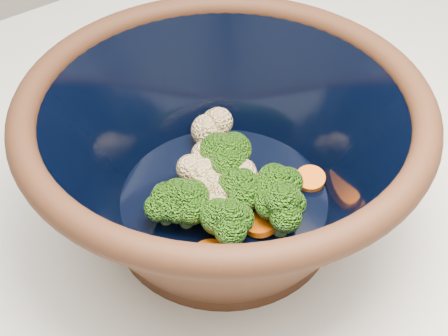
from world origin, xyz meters
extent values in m
cylinder|color=black|center=(-0.09, 0.12, 0.91)|extent=(0.20, 0.20, 0.01)
torus|color=black|center=(-0.09, 0.12, 1.04)|extent=(0.34, 0.34, 0.02)
cylinder|color=black|center=(-0.09, 0.12, 0.93)|extent=(0.19, 0.19, 0.00)
cylinder|color=#608442|center=(-0.15, 0.13, 0.94)|extent=(0.01, 0.01, 0.02)
ellipsoid|color=#326F15|center=(-0.15, 0.13, 0.96)|extent=(0.04, 0.04, 0.03)
cylinder|color=#608442|center=(-0.06, 0.08, 0.94)|extent=(0.01, 0.01, 0.02)
ellipsoid|color=#326F15|center=(-0.06, 0.08, 0.96)|extent=(0.04, 0.04, 0.03)
cylinder|color=#608442|center=(-0.14, 0.11, 0.94)|extent=(0.01, 0.01, 0.02)
ellipsoid|color=#326F15|center=(-0.14, 0.11, 0.97)|extent=(0.04, 0.04, 0.03)
cylinder|color=#608442|center=(-0.12, 0.07, 0.94)|extent=(0.01, 0.01, 0.02)
ellipsoid|color=#326F15|center=(-0.12, 0.07, 0.97)|extent=(0.04, 0.04, 0.04)
cylinder|color=#608442|center=(-0.08, 0.13, 0.94)|extent=(0.01, 0.01, 0.02)
ellipsoid|color=#326F15|center=(-0.08, 0.13, 0.97)|extent=(0.04, 0.04, 0.04)
cylinder|color=#608442|center=(-0.08, 0.06, 0.94)|extent=(0.01, 0.01, 0.02)
ellipsoid|color=#326F15|center=(-0.08, 0.06, 0.97)|extent=(0.05, 0.05, 0.04)
cylinder|color=#608442|center=(-0.09, 0.10, 0.94)|extent=(0.01, 0.01, 0.02)
ellipsoid|color=#326F15|center=(-0.09, 0.10, 0.96)|extent=(0.04, 0.04, 0.03)
cylinder|color=#608442|center=(-0.14, 0.12, 0.94)|extent=(0.01, 0.01, 0.02)
ellipsoid|color=#326F15|center=(-0.14, 0.12, 0.96)|extent=(0.04, 0.04, 0.03)
sphere|color=beige|center=(-0.10, 0.15, 0.95)|extent=(0.03, 0.03, 0.03)
sphere|color=beige|center=(-0.13, 0.12, 0.95)|extent=(0.03, 0.03, 0.03)
sphere|color=beige|center=(-0.08, 0.12, 0.95)|extent=(0.03, 0.03, 0.03)
sphere|color=beige|center=(-0.09, 0.11, 0.95)|extent=(0.03, 0.03, 0.03)
sphere|color=beige|center=(-0.12, 0.11, 0.95)|extent=(0.03, 0.03, 0.03)
sphere|color=beige|center=(-0.10, 0.13, 0.95)|extent=(0.03, 0.03, 0.03)
sphere|color=beige|center=(-0.06, 0.19, 0.95)|extent=(0.03, 0.03, 0.03)
sphere|color=beige|center=(-0.09, 0.12, 0.95)|extent=(0.03, 0.03, 0.03)
cylinder|color=orange|center=(-0.14, 0.07, 0.94)|extent=(0.03, 0.03, 0.01)
cylinder|color=orange|center=(-0.09, 0.07, 0.94)|extent=(0.03, 0.03, 0.01)
cylinder|color=orange|center=(-0.02, 0.08, 0.94)|extent=(0.03, 0.03, 0.01)
cylinder|color=orange|center=(-0.05, 0.10, 0.94)|extent=(0.03, 0.03, 0.01)
camera|label=1|loc=(-0.34, -0.19, 1.34)|focal=50.00mm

